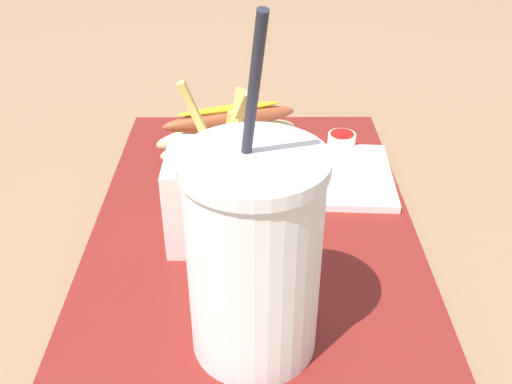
{
  "coord_description": "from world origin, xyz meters",
  "views": [
    {
      "loc": [
        0.49,
        -0.0,
        0.37
      ],
      "look_at": [
        0.0,
        0.0,
        0.05
      ],
      "focal_mm": 40.78,
      "sensor_mm": 36.0,
      "label": 1
    }
  ],
  "objects_px": {
    "ketchup_cup_1": "(343,141)",
    "napkin_stack": "(337,175)",
    "fries_basket": "(221,194)",
    "soda_cup": "(253,257)",
    "hot_dog_1": "(232,136)"
  },
  "relations": [
    {
      "from": "hot_dog_1",
      "to": "napkin_stack",
      "type": "bearing_deg",
      "value": 64.87
    },
    {
      "from": "fries_basket",
      "to": "hot_dog_1",
      "type": "height_order",
      "value": "fries_basket"
    },
    {
      "from": "fries_basket",
      "to": "napkin_stack",
      "type": "relative_size",
      "value": 1.18
    },
    {
      "from": "soda_cup",
      "to": "napkin_stack",
      "type": "xyz_separation_m",
      "value": [
        -0.24,
        0.1,
        -0.08
      ]
    },
    {
      "from": "fries_basket",
      "to": "soda_cup",
      "type": "bearing_deg",
      "value": 12.56
    },
    {
      "from": "soda_cup",
      "to": "hot_dog_1",
      "type": "height_order",
      "value": "soda_cup"
    },
    {
      "from": "fries_basket",
      "to": "ketchup_cup_1",
      "type": "height_order",
      "value": "fries_basket"
    },
    {
      "from": "fries_basket",
      "to": "napkin_stack",
      "type": "xyz_separation_m",
      "value": [
        -0.1,
        0.13,
        -0.04
      ]
    },
    {
      "from": "ketchup_cup_1",
      "to": "soda_cup",
      "type": "bearing_deg",
      "value": -19.61
    },
    {
      "from": "ketchup_cup_1",
      "to": "fries_basket",
      "type": "bearing_deg",
      "value": -39.6
    },
    {
      "from": "hot_dog_1",
      "to": "napkin_stack",
      "type": "xyz_separation_m",
      "value": [
        0.06,
        0.12,
        -0.02
      ]
    },
    {
      "from": "soda_cup",
      "to": "hot_dog_1",
      "type": "relative_size",
      "value": 1.44
    },
    {
      "from": "soda_cup",
      "to": "ketchup_cup_1",
      "type": "relative_size",
      "value": 7.74
    },
    {
      "from": "ketchup_cup_1",
      "to": "napkin_stack",
      "type": "relative_size",
      "value": 0.25
    },
    {
      "from": "ketchup_cup_1",
      "to": "hot_dog_1",
      "type": "bearing_deg",
      "value": -85.27
    }
  ]
}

